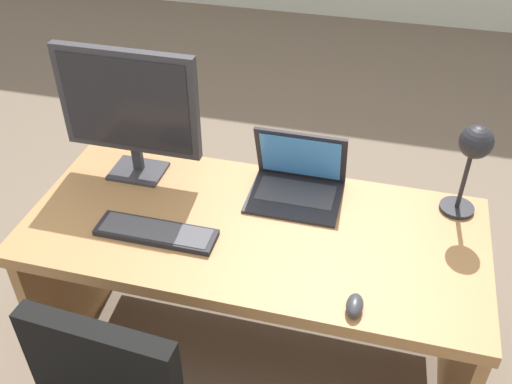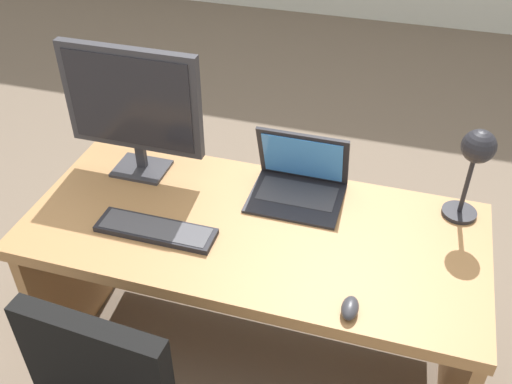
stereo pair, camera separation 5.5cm
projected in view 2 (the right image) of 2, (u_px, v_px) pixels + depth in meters
name	position (u px, v px, depth m)	size (l,w,h in m)	color
ground	(324.00, 161.00, 3.56)	(12.00, 12.00, 0.00)	#6B5B4C
desk	(256.00, 259.00, 2.13)	(1.57, 0.71, 0.72)	#9E7042
monitor	(132.00, 104.00, 2.06)	(0.52, 0.16, 0.50)	#2D2D33
laptop	(300.00, 175.00, 2.09)	(0.33, 0.27, 0.25)	black
keyboard	(156.00, 230.00, 1.95)	(0.41, 0.12, 0.02)	black
mouse	(350.00, 308.00, 1.67)	(0.05, 0.09, 0.04)	#2D2D33
desk_lamp	(476.00, 157.00, 1.85)	(0.12, 0.14, 0.36)	black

